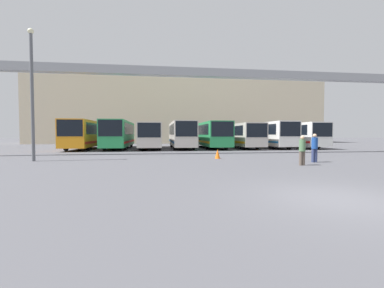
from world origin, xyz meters
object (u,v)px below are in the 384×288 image
object	(u,v)px
bus_slot_1	(119,133)
bus_slot_3	(181,133)
lamp_post	(32,90)
bus_slot_6	(270,133)
bus_slot_5	(239,134)
bus_slot_0	(85,133)
bus_slot_7	(295,134)
bus_slot_4	(210,133)
pedestrian_near_right	(315,147)
traffic_cone	(218,154)
pedestrian_mid_right	(302,150)
bus_slot_2	(151,134)

from	to	relation	value
bus_slot_1	bus_slot_3	world-z (taller)	bus_slot_1
bus_slot_1	lamp_post	world-z (taller)	lamp_post
bus_slot_1	bus_slot_6	distance (m)	18.74
bus_slot_5	bus_slot_0	bearing A→B (deg)	-177.96
bus_slot_6	bus_slot_7	size ratio (longest dim) A/B	0.89
bus_slot_4	bus_slot_7	distance (m)	11.24
bus_slot_1	bus_slot_5	bearing A→B (deg)	-0.31
bus_slot_5	bus_slot_3	bearing A→B (deg)	-179.64
bus_slot_3	pedestrian_near_right	bearing A→B (deg)	-68.47
bus_slot_6	bus_slot_7	world-z (taller)	bus_slot_6
bus_slot_7	traffic_cone	xyz separation A→B (m)	(-13.67, -13.73, -1.44)
bus_slot_3	bus_slot_7	distance (m)	14.97
bus_slot_5	pedestrian_mid_right	distance (m)	18.53
bus_slot_0	bus_slot_4	xyz separation A→B (m)	(14.97, 1.05, -0.05)
bus_slot_4	pedestrian_mid_right	distance (m)	18.80
lamp_post	bus_slot_2	bearing A→B (deg)	62.08
bus_slot_6	lamp_post	world-z (taller)	lamp_post
bus_slot_3	pedestrian_mid_right	size ratio (longest dim) A/B	7.01
bus_slot_0	bus_slot_4	size ratio (longest dim) A/B	0.83
bus_slot_7	lamp_post	size ratio (longest dim) A/B	1.35
bus_slot_3	bus_slot_7	world-z (taller)	bus_slot_3
bus_slot_6	traffic_cone	bearing A→B (deg)	-127.13
bus_slot_2	bus_slot_5	size ratio (longest dim) A/B	0.91
bus_slot_6	bus_slot_5	bearing A→B (deg)	168.35
pedestrian_near_right	lamp_post	xyz separation A→B (m)	(-17.57, 3.05, 3.65)
lamp_post	pedestrian_mid_right	bearing A→B (deg)	-15.37
bus_slot_3	bus_slot_7	xyz separation A→B (m)	(14.97, -0.12, -0.05)
bus_slot_0	lamp_post	distance (m)	13.58
bus_slot_2	bus_slot_7	xyz separation A→B (m)	(18.72, 0.35, 0.06)
bus_slot_0	bus_slot_3	distance (m)	11.25
bus_slot_3	bus_slot_5	distance (m)	7.49
bus_slot_1	bus_slot_7	world-z (taller)	bus_slot_1
bus_slot_7	pedestrian_near_right	distance (m)	18.80
bus_slot_1	bus_slot_2	xyz separation A→B (m)	(3.74, -0.59, -0.15)
bus_slot_5	pedestrian_mid_right	xyz separation A→B (m)	(-2.41, -18.36, -0.84)
bus_slot_7	lamp_post	world-z (taller)	lamp_post
pedestrian_near_right	lamp_post	world-z (taller)	lamp_post
traffic_cone	bus_slot_7	bearing A→B (deg)	45.11
bus_slot_3	bus_slot_6	distance (m)	11.25
bus_slot_5	traffic_cone	size ratio (longest dim) A/B	17.09
bus_slot_1	pedestrian_near_right	size ratio (longest dim) A/B	6.72
bus_slot_4	bus_slot_7	bearing A→B (deg)	-2.76
bus_slot_0	bus_slot_6	xyz separation A→B (m)	(22.46, -0.10, -0.03)
bus_slot_7	traffic_cone	bearing A→B (deg)	-134.89
bus_slot_7	pedestrian_mid_right	distance (m)	20.73
bus_slot_2	bus_slot_7	size ratio (longest dim) A/B	0.94
pedestrian_near_right	bus_slot_5	bearing A→B (deg)	-87.14
bus_slot_2	bus_slot_1	bearing A→B (deg)	170.99
bus_slot_4	traffic_cone	size ratio (longest dim) A/B	18.19
bus_slot_6	pedestrian_mid_right	xyz separation A→B (m)	(-6.15, -17.59, -0.96)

